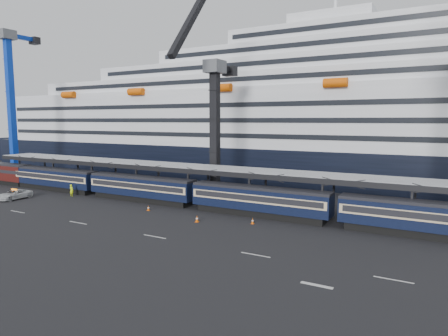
% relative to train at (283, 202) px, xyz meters
% --- Properties ---
extents(ground, '(260.00, 260.00, 0.00)m').
position_rel_train_xyz_m(ground, '(4.65, -10.00, -2.20)').
color(ground, black).
rests_on(ground, ground).
extents(lane_markings, '(111.00, 4.27, 0.02)m').
position_rel_train_xyz_m(lane_markings, '(12.80, -15.23, -2.19)').
color(lane_markings, beige).
rests_on(lane_markings, ground).
extents(train, '(133.05, 3.00, 4.05)m').
position_rel_train_xyz_m(train, '(0.00, 0.00, 0.00)').
color(train, black).
rests_on(train, ground).
extents(canopy, '(130.00, 6.25, 5.53)m').
position_rel_train_xyz_m(canopy, '(4.65, 4.00, 3.05)').
color(canopy, gray).
rests_on(canopy, ground).
extents(cruise_ship, '(214.09, 28.84, 34.00)m').
position_rel_train_xyz_m(cruise_ship, '(3.57, 35.99, 10.14)').
color(cruise_ship, black).
rests_on(cruise_ship, ground).
extents(crane_blue, '(4.50, 19.91, 52.01)m').
position_rel_train_xyz_m(crane_blue, '(-67.35, 7.55, 16.03)').
color(crane_blue, '#4A4D51').
rests_on(crane_blue, ground).
extents(crane_dark_near, '(4.50, 17.75, 35.08)m').
position_rel_train_xyz_m(crane_dark_near, '(-15.35, 8.59, 9.73)').
color(crane_dark_near, '#4A4D51').
rests_on(crane_dark_near, ground).
extents(pickup_truck, '(2.77, 5.57, 1.52)m').
position_rel_train_xyz_m(pickup_truck, '(-42.03, -8.76, -1.44)').
color(pickup_truck, silver).
rests_on(pickup_truck, ground).
extents(worker, '(0.75, 0.52, 1.98)m').
position_rel_train_xyz_m(worker, '(-36.16, -2.57, -1.21)').
color(worker, '#DAFF0D').
rests_on(worker, ground).
extents(traffic_cone_a, '(0.42, 0.42, 0.84)m').
position_rel_train_xyz_m(traffic_cone_a, '(-47.44, -5.52, -1.78)').
color(traffic_cone_a, '#DC5306').
rests_on(traffic_cone_a, ground).
extents(traffic_cone_b, '(0.38, 0.38, 0.75)m').
position_rel_train_xyz_m(traffic_cone_b, '(-18.13, -4.59, -1.83)').
color(traffic_cone_b, '#DC5306').
rests_on(traffic_cone_b, ground).
extents(traffic_cone_c, '(0.44, 0.44, 0.87)m').
position_rel_train_xyz_m(traffic_cone_c, '(-8.78, -6.54, -1.77)').
color(traffic_cone_c, '#DC5306').
rests_on(traffic_cone_c, ground).
extents(traffic_cone_d, '(0.37, 0.37, 0.74)m').
position_rel_train_xyz_m(traffic_cone_d, '(-2.41, -3.93, -1.84)').
color(traffic_cone_d, '#DC5306').
rests_on(traffic_cone_d, ground).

